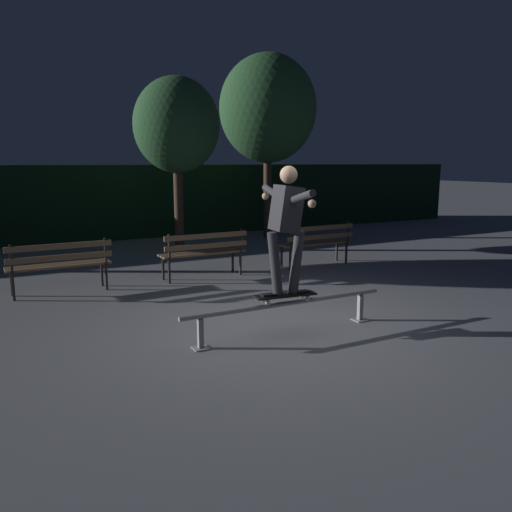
{
  "coord_description": "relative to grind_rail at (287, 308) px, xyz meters",
  "views": [
    {
      "loc": [
        -3.17,
        -5.49,
        2.09
      ],
      "look_at": [
        -0.01,
        0.53,
        0.85
      ],
      "focal_mm": 35.96,
      "sensor_mm": 36.0,
      "label": 1
    }
  ],
  "objects": [
    {
      "name": "ground_plane",
      "position": [
        0.0,
        0.27,
        -0.32
      ],
      "size": [
        90.0,
        90.0,
        0.0
      ],
      "primitive_type": "plane",
      "color": "slate"
    },
    {
      "name": "hedge_backdrop",
      "position": [
        0.0,
        9.38,
        0.7
      ],
      "size": [
        24.0,
        1.2,
        2.04
      ],
      "primitive_type": "cube",
      "color": "black",
      "rests_on": "ground"
    },
    {
      "name": "grind_rail",
      "position": [
        0.0,
        0.0,
        0.0
      ],
      "size": [
        2.8,
        0.18,
        0.41
      ],
      "color": "#9E9EA3",
      "rests_on": "ground"
    },
    {
      "name": "skateboard",
      "position": [
        -0.03,
        0.0,
        0.16
      ],
      "size": [
        0.8,
        0.29,
        0.09
      ],
      "color": "black",
      "rests_on": "grind_rail"
    },
    {
      "name": "skateboarder",
      "position": [
        -0.02,
        -0.0,
        1.1
      ],
      "size": [
        0.63,
        1.4,
        1.56
      ],
      "color": "black",
      "rests_on": "skateboard"
    },
    {
      "name": "park_bench_leftmost",
      "position": [
        -2.22,
        3.35,
        0.21
      ],
      "size": [
        1.61,
        0.46,
        0.88
      ],
      "color": "#282623",
      "rests_on": "ground"
    },
    {
      "name": "park_bench_left_center",
      "position": [
        0.26,
        3.35,
        0.21
      ],
      "size": [
        1.61,
        0.46,
        0.88
      ],
      "color": "#282623",
      "rests_on": "ground"
    },
    {
      "name": "park_bench_right_center",
      "position": [
        2.74,
        3.35,
        0.21
      ],
      "size": [
        1.61,
        0.46,
        0.88
      ],
      "color": "#282623",
      "rests_on": "ground"
    },
    {
      "name": "tree_far_right",
      "position": [
        3.79,
        7.36,
        3.2
      ],
      "size": [
        2.64,
        2.64,
        4.98
      ],
      "color": "#4C3828",
      "rests_on": "ground"
    },
    {
      "name": "tree_behind_benches",
      "position": [
        0.89,
        6.5,
        2.61
      ],
      "size": [
        2.01,
        2.01,
        4.06
      ],
      "color": "#4C3828",
      "rests_on": "ground"
    }
  ]
}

